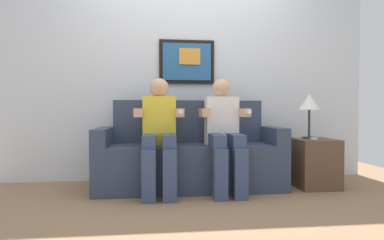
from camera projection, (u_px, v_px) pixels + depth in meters
ground_plane at (194, 197)px, 2.72m from camera, size 5.53×5.53×0.00m
back_wall_assembly at (186, 67)px, 3.44m from camera, size 4.26×0.10×2.60m
couch at (190, 157)px, 3.04m from camera, size 1.86×0.58×0.90m
person_on_left at (159, 130)px, 2.83m from camera, size 0.46×0.56×1.11m
person_on_right at (224, 130)px, 2.90m from camera, size 0.46×0.56×1.11m
side_table_right at (314, 163)px, 3.07m from camera, size 0.40×0.40×0.50m
table_lamp at (309, 104)px, 3.08m from camera, size 0.22×0.22×0.46m
spare_remote_on_table at (312, 138)px, 3.01m from camera, size 0.04×0.13×0.02m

